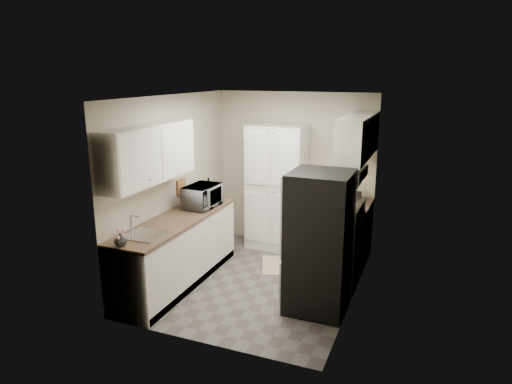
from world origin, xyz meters
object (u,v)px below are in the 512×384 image
microwave (202,196)px  wine_bottle (209,190)px  pantry_cabinet (277,188)px  refrigerator (319,242)px  electric_range (335,249)px  toaster_oven (351,195)px

microwave → wine_bottle: bearing=14.2°
pantry_cabinet → microwave: (-0.72, -1.15, 0.08)m
refrigerator → wine_bottle: size_ratio=5.33×
electric_range → toaster_oven: bearing=88.1°
refrigerator → microwave: 1.96m
electric_range → toaster_oven: (0.03, 0.82, 0.55)m
refrigerator → microwave: size_ratio=2.96×
electric_range → refrigerator: refrigerator is taller
refrigerator → toaster_oven: (0.06, 1.62, 0.18)m
electric_range → wine_bottle: bearing=176.7°
electric_range → refrigerator: size_ratio=0.66×
electric_range → refrigerator: bearing=-92.5°
pantry_cabinet → toaster_oven: bearing=-5.1°
electric_range → refrigerator: 0.88m
wine_bottle → microwave: bearing=-77.7°
wine_bottle → toaster_oven: (2.00, 0.70, -0.05)m
pantry_cabinet → wine_bottle: bearing=-134.4°
pantry_cabinet → refrigerator: size_ratio=1.18×
electric_range → toaster_oven: size_ratio=2.94×
pantry_cabinet → wine_bottle: (-0.79, -0.81, 0.08)m
electric_range → wine_bottle: 2.06m
electric_range → wine_bottle: (-1.97, 0.11, 0.60)m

